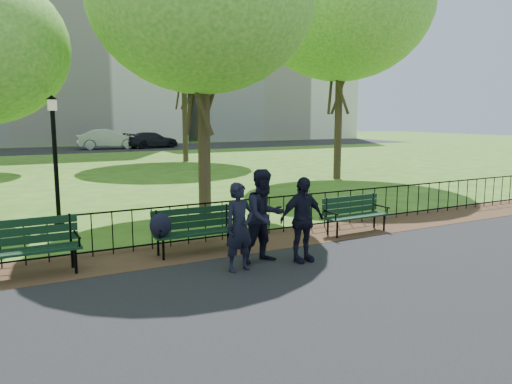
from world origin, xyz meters
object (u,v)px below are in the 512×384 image
sedan_silver (108,139)px  sedan_dark (152,140)px  tree_far_e (183,20)px  person_right (302,220)px  park_bench_left_a (21,242)px  tree_mid_e (341,2)px  park_bench_main (179,225)px  lamppost (55,156)px  park_bench_right_a (354,210)px  person_mid (264,216)px  person_left (239,227)px

sedan_silver → sedan_dark: size_ratio=1.09×
tree_far_e → person_right: bearing=-104.7°
park_bench_left_a → tree_mid_e: tree_mid_e is taller
park_bench_main → sedan_dark: 34.09m
park_bench_left_a → lamppost: 4.35m
park_bench_right_a → tree_far_e: size_ratio=0.14×
person_mid → park_bench_right_a: bearing=14.4°
lamppost → tree_far_e: tree_far_e is taller
person_right → sedan_silver: bearing=83.2°
person_left → person_mid: 0.70m
park_bench_left_a → sedan_dark: sedan_dark is taller
park_bench_right_a → lamppost: (-6.07, 4.19, 1.23)m
park_bench_right_a → tree_far_e: (3.14, 19.73, 7.78)m
sedan_dark → lamppost: bearing=147.0°
lamppost → person_right: bearing=-56.8°
tree_mid_e → lamppost: bearing=-160.4°
lamppost → tree_mid_e: size_ratio=0.30×
park_bench_main → person_mid: 1.75m
sedan_dark → tree_far_e: bearing=160.1°
tree_far_e → person_mid: tree_far_e is taller
tree_far_e → sedan_silver: size_ratio=2.37×
tree_far_e → sedan_silver: (-1.74, 13.56, -7.48)m
park_bench_left_a → person_mid: 4.29m
park_bench_right_a → person_left: person_left is taller
person_left → park_bench_right_a: bearing=11.5°
person_right → sedan_silver: (3.81, 34.69, 0.02)m
park_bench_right_a → park_bench_main: bearing=177.2°
person_mid → sedan_silver: person_mid is taller
park_bench_main → tree_far_e: 22.40m
tree_mid_e → sedan_silver: (-4.64, 24.79, -6.65)m
lamppost → tree_far_e: size_ratio=0.27×
park_bench_main → tree_far_e: (7.47, 19.66, 7.69)m
person_right → sedan_silver: sedan_silver is taller
park_bench_right_a → sedan_dark: bearing=79.4°
tree_far_e → park_bench_main: bearing=-110.8°
person_right → sedan_dark: bearing=77.2°
sedan_silver → person_mid: bearing=178.8°
person_right → person_mid: bearing=154.5°
park_bench_main → tree_mid_e: tree_mid_e is taller
lamppost → person_right: size_ratio=2.01×
park_bench_main → lamppost: lamppost is taller
person_left → person_mid: (0.65, 0.26, 0.09)m
person_mid → sedan_dark: bearing=71.3°
lamppost → sedan_silver: (7.47, 29.10, -0.93)m
tree_far_e → person_right: tree_far_e is taller
tree_mid_e → person_left: tree_mid_e is taller
sedan_silver → sedan_dark: bearing=-90.7°
person_left → sedan_dark: person_left is taller
sedan_silver → park_bench_right_a: bearing=-176.2°
person_mid → sedan_dark: size_ratio=0.38×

